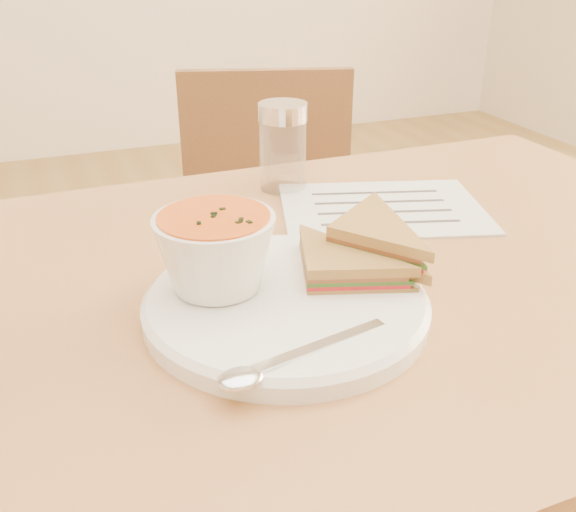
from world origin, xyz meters
name	(u,v)px	position (x,y,z in m)	size (l,w,h in m)	color
dining_table	(343,504)	(0.00, 0.00, 0.38)	(1.00, 0.70, 0.75)	brown
chair_far	(272,283)	(0.10, 0.56, 0.41)	(0.37, 0.37, 0.83)	brown
plate	(286,305)	(-0.11, -0.07, 0.76)	(0.27, 0.27, 0.02)	white
soup_bowl	(216,256)	(-0.17, -0.03, 0.81)	(0.11, 0.11, 0.08)	white
sandwich_half_a	(307,286)	(-0.09, -0.08, 0.78)	(0.11, 0.11, 0.03)	#BA8641
sandwich_half_b	(326,242)	(-0.05, -0.03, 0.80)	(0.11, 0.11, 0.04)	#BA8641
spoon	(299,355)	(-0.14, -0.17, 0.77)	(0.19, 0.04, 0.01)	silver
paper_menu	(382,208)	(0.10, 0.13, 0.75)	(0.26, 0.19, 0.00)	white
condiment_shaker	(283,147)	(0.01, 0.25, 0.81)	(0.07, 0.07, 0.12)	silver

